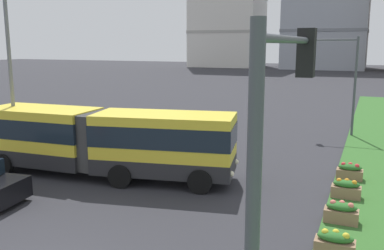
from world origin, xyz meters
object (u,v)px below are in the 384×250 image
object	(u,v)px
flower_planter_1	(335,243)
flower_planter_2	(341,212)
articulated_bus	(105,141)
streetlight_left	(10,70)
flower_planter_3	(346,189)
traffic_light_near_right	(276,179)
traffic_light_far_right	(337,69)
flower_planter_4	(350,171)

from	to	relation	value
flower_planter_1	flower_planter_2	distance (m)	2.45
articulated_bus	flower_planter_1	size ratio (longest dim) A/B	10.89
flower_planter_1	flower_planter_2	bearing A→B (deg)	90.00
flower_planter_2	streetlight_left	bearing A→B (deg)	176.24
flower_planter_1	flower_planter_2	size ratio (longest dim) A/B	1.00
flower_planter_3	streetlight_left	world-z (taller)	streetlight_left
traffic_light_near_right	articulated_bus	bearing A→B (deg)	133.60
articulated_bus	streetlight_left	bearing A→B (deg)	-175.53
flower_planter_2	articulated_bus	bearing A→B (deg)	172.30
articulated_bus	traffic_light_near_right	size ratio (longest dim) A/B	1.94
flower_planter_1	traffic_light_near_right	bearing A→B (deg)	-93.50
traffic_light_far_right	flower_planter_3	bearing A→B (deg)	-82.89
flower_planter_1	traffic_light_near_right	xyz separation A→B (m)	(-0.40, -6.54, 3.79)
flower_planter_1	flower_planter_4	distance (m)	7.46
flower_planter_1	streetlight_left	xyz separation A→B (m)	(-15.24, 3.45, 4.28)
flower_planter_1	traffic_light_far_right	bearing A→B (deg)	95.07
flower_planter_4	traffic_light_near_right	xyz separation A→B (m)	(-0.40, -13.99, 3.79)
articulated_bus	flower_planter_1	bearing A→B (deg)	-20.48
traffic_light_far_right	streetlight_left	world-z (taller)	streetlight_left
flower_planter_3	flower_planter_4	xyz separation A→B (m)	(0.00, 2.45, 0.00)
articulated_bus	flower_planter_2	size ratio (longest dim) A/B	10.89
traffic_light_far_right	streetlight_left	bearing A→B (deg)	-134.59
flower_planter_3	traffic_light_far_right	distance (m)	13.05
flower_planter_3	traffic_light_near_right	bearing A→B (deg)	-91.99
traffic_light_near_right	streetlight_left	size ratio (longest dim) A/B	0.72
flower_planter_1	traffic_light_far_right	xyz separation A→B (m)	(-1.54, 17.35, 3.95)
flower_planter_1	articulated_bus	bearing A→B (deg)	159.52
flower_planter_1	traffic_light_far_right	size ratio (longest dim) A/B	0.17
articulated_bus	flower_planter_4	size ratio (longest dim) A/B	10.89
flower_planter_2	traffic_light_near_right	distance (m)	9.76
flower_planter_1	flower_planter_3	bearing A→B (deg)	90.00
flower_planter_2	traffic_light_near_right	world-z (taller)	traffic_light_near_right
flower_planter_1	traffic_light_near_right	size ratio (longest dim) A/B	0.18
flower_planter_4	streetlight_left	size ratio (longest dim) A/B	0.13
articulated_bus	flower_planter_3	world-z (taller)	articulated_bus
flower_planter_4	traffic_light_far_right	distance (m)	10.76
flower_planter_1	streetlight_left	bearing A→B (deg)	167.24
flower_planter_3	streetlight_left	xyz separation A→B (m)	(-15.24, -1.55, 4.28)
traffic_light_near_right	flower_planter_2	bearing A→B (deg)	87.45
streetlight_left	flower_planter_4	bearing A→B (deg)	14.73
flower_planter_3	flower_planter_1	bearing A→B (deg)	-90.00
articulated_bus	flower_planter_3	xyz separation A→B (m)	(10.28, 1.16, -1.23)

